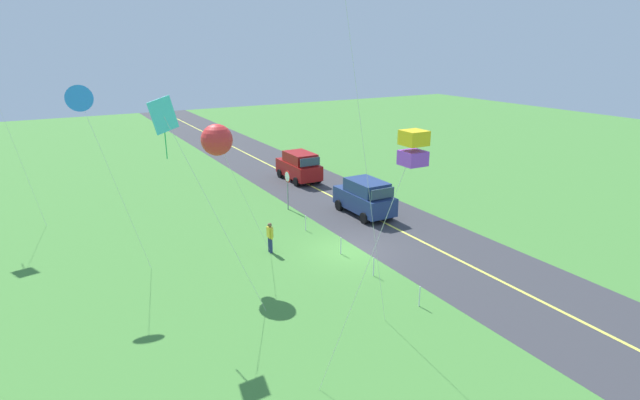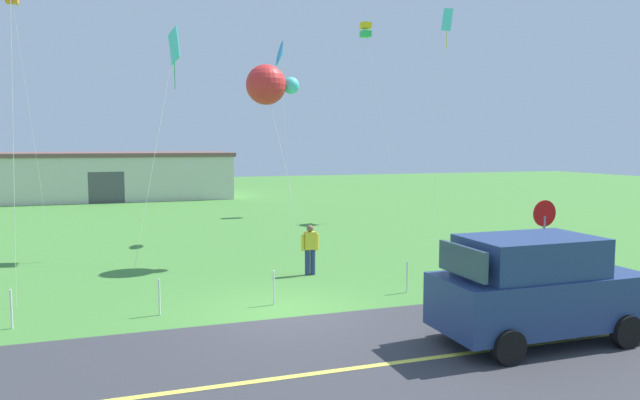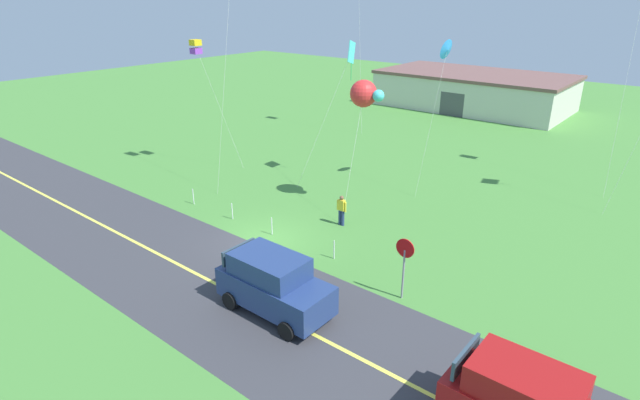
{
  "view_description": "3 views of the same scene",
  "coord_description": "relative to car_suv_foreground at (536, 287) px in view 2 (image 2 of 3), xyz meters",
  "views": [
    {
      "loc": [
        -20.2,
        13.22,
        10.33
      ],
      "look_at": [
        -0.11,
        1.9,
        3.06
      ],
      "focal_mm": 28.29,
      "sensor_mm": 36.0,
      "label": 1
    },
    {
      "loc": [
        -3.84,
        -13.76,
        4.15
      ],
      "look_at": [
        1.29,
        1.17,
        2.64
      ],
      "focal_mm": 32.99,
      "sensor_mm": 36.0,
      "label": 2
    },
    {
      "loc": [
        15.63,
        -14.97,
        11.0
      ],
      "look_at": [
        0.84,
        3.22,
        1.28
      ],
      "focal_mm": 28.21,
      "sensor_mm": 36.0,
      "label": 3
    }
  ],
  "objects": [
    {
      "name": "stop_sign",
      "position": [
        3.27,
        3.71,
        0.65
      ],
      "size": [
        0.76,
        0.08,
        2.56
      ],
      "color": "gray",
      "rests_on": "ground"
    },
    {
      "name": "kite_cyan_top",
      "position": [
        -1.31,
        15.34,
        6.9
      ],
      "size": [
        0.5,
        2.64,
        8.64
      ],
      "color": "silver",
      "rests_on": "ground"
    },
    {
      "name": "car_suv_foreground",
      "position": [
        0.0,
        0.0,
        0.0
      ],
      "size": [
        4.4,
        2.12,
        2.24
      ],
      "color": "navy",
      "rests_on": "ground"
    },
    {
      "name": "fence_post_3",
      "position": [
        -0.67,
        4.51,
        -0.7
      ],
      "size": [
        0.05,
        0.05,
        0.9
      ],
      "primitive_type": "cylinder",
      "color": "silver",
      "rests_on": "ground"
    },
    {
      "name": "ground_plane",
      "position": [
        -4.36,
        3.81,
        -1.2
      ],
      "size": [
        120.0,
        120.0,
        0.1
      ],
      "primitive_type": "cube",
      "color": "#478438"
    },
    {
      "name": "fence_post_0",
      "position": [
        -10.58,
        4.51,
        -0.7
      ],
      "size": [
        0.05,
        0.05,
        0.9
      ],
      "primitive_type": "cylinder",
      "color": "silver",
      "rests_on": "ground"
    },
    {
      "name": "warehouse_distant",
      "position": [
        -9.04,
        38.7,
        0.6
      ],
      "size": [
        18.36,
        10.2,
        3.5
      ],
      "color": "beige",
      "rests_on": "ground"
    },
    {
      "name": "kite_pink_drift",
      "position": [
        6.21,
        23.5,
        9.84
      ],
      "size": [
        1.1,
        3.67,
        11.46
      ],
      "color": "silver",
      "rests_on": "ground"
    },
    {
      "name": "kite_yellow_high",
      "position": [
        -6.11,
        13.01,
        6.52
      ],
      "size": [
        1.9,
        3.53,
        8.51
      ],
      "color": "silver",
      "rests_on": "ground"
    },
    {
      "name": "asphalt_road",
      "position": [
        -4.36,
        -0.19,
        -1.15
      ],
      "size": [
        120.0,
        7.0,
        0.0
      ],
      "primitive_type": "cube",
      "color": "#38383D",
      "rests_on": "ground"
    },
    {
      "name": "person_adult_near",
      "position": [
        -2.53,
        7.54,
        -0.29
      ],
      "size": [
        0.58,
        0.22,
        1.6
      ],
      "rotation": [
        0.0,
        0.0,
        5.79
      ],
      "color": "navy",
      "rests_on": "ground"
    },
    {
      "name": "kite_red_low",
      "position": [
        -3.19,
        10.23,
        5.05
      ],
      "size": [
        1.9,
        3.41,
        6.91
      ],
      "color": "silver",
      "rests_on": "ground"
    },
    {
      "name": "fence_post_2",
      "position": [
        -4.49,
        4.51,
        -0.7
      ],
      "size": [
        0.05,
        0.05,
        0.9
      ],
      "primitive_type": "cylinder",
      "color": "silver",
      "rests_on": "ground"
    },
    {
      "name": "road_centre_stripe",
      "position": [
        -4.36,
        -0.19,
        -1.15
      ],
      "size": [
        120.0,
        0.16,
        0.0
      ],
      "primitive_type": "cube",
      "color": "#E5E04C",
      "rests_on": "asphalt_road"
    },
    {
      "name": "kite_orange_near",
      "position": [
        9.4,
        19.48,
        9.68
      ],
      "size": [
        1.96,
        2.67,
        11.75
      ],
      "color": "silver",
      "rests_on": "ground"
    },
    {
      "name": "fence_post_1",
      "position": [
        -7.36,
        4.51,
        -0.7
      ],
      "size": [
        0.05,
        0.05,
        0.9
      ],
      "primitive_type": "cylinder",
      "color": "silver",
      "rests_on": "ground"
    }
  ]
}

